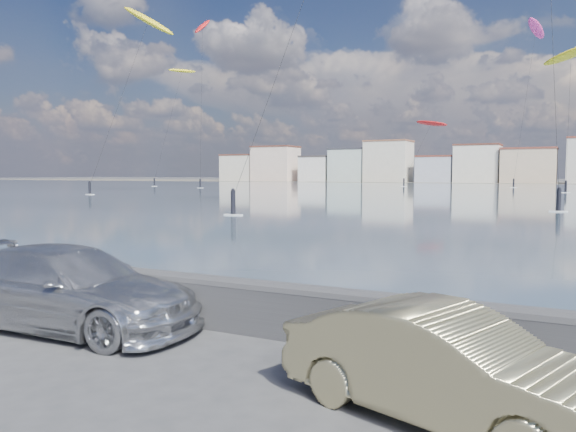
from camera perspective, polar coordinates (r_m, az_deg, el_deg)
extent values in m
plane|color=#333335|center=(9.53, -17.03, -14.78)|extent=(700.00, 700.00, 0.00)
cube|color=#304B53|center=(98.20, 23.17, 2.21)|extent=(500.00, 177.00, 0.00)
cube|color=#4C473D|center=(206.57, 25.13, 3.09)|extent=(500.00, 60.00, 0.00)
cube|color=#28282B|center=(11.41, -7.54, -9.07)|extent=(400.00, 0.35, 0.90)
cylinder|color=#28282B|center=(11.32, -7.56, -6.85)|extent=(400.00, 0.36, 0.36)
cube|color=beige|center=(225.91, -4.75, 4.83)|extent=(14.00, 11.00, 10.00)
cube|color=#562D23|center=(226.01, -4.76, 6.17)|extent=(14.28, 11.22, 0.60)
cube|color=beige|center=(218.21, -1.27, 5.25)|extent=(16.00, 12.00, 13.00)
cube|color=#562D23|center=(218.42, -1.27, 7.04)|extent=(16.32, 12.24, 0.60)
cube|color=white|center=(210.51, 2.95, 4.74)|extent=(11.00, 10.00, 9.00)
cube|color=#383330|center=(210.60, 2.95, 6.04)|extent=(11.22, 10.20, 0.60)
cube|color=#B7C6BC|center=(205.60, 6.28, 5.07)|extent=(13.00, 11.00, 11.50)
cube|color=#2D2D33|center=(205.77, 6.29, 6.76)|extent=(13.26, 11.22, 0.60)
cube|color=beige|center=(200.98, 10.17, 5.41)|extent=(15.00, 12.00, 14.00)
cube|color=brown|center=(201.25, 10.20, 7.48)|extent=(15.30, 12.24, 0.60)
cube|color=#B2B7C6|center=(196.83, 14.78, 4.55)|extent=(12.00, 10.00, 8.50)
cube|color=brown|center=(196.91, 14.80, 5.88)|extent=(12.24, 10.20, 0.60)
cube|color=silver|center=(194.47, 18.70, 4.99)|extent=(14.00, 11.00, 12.00)
cube|color=#562D23|center=(194.67, 18.74, 6.84)|extent=(14.28, 11.22, 0.60)
cube|color=#CCB293|center=(192.86, 23.27, 4.65)|extent=(16.00, 13.00, 10.50)
cube|color=brown|center=(193.00, 23.32, 6.29)|extent=(16.32, 13.26, 0.60)
imported|color=#B4B5BA|center=(12.06, -21.41, -6.83)|extent=(5.76, 2.65, 1.63)
imported|color=tan|center=(7.45, 15.79, -14.44)|extent=(4.57, 2.75, 1.42)
ellipsoid|color=yellow|center=(109.77, 26.82, 14.49)|extent=(10.37, 8.15, 3.38)
cube|color=white|center=(99.60, 26.37, 2.16)|extent=(1.40, 0.42, 0.08)
cylinder|color=black|center=(99.57, 26.38, 2.67)|extent=(0.36, 0.36, 1.70)
sphere|color=black|center=(99.56, 26.40, 3.19)|extent=(0.28, 0.28, 0.28)
cylinder|color=black|center=(104.13, 26.61, 8.97)|extent=(0.05, 8.38, 21.98)
cube|color=white|center=(49.95, 25.77, 0.43)|extent=(1.40, 0.42, 0.08)
cylinder|color=black|center=(49.91, 25.81, 1.46)|extent=(0.36, 0.36, 1.70)
sphere|color=black|center=(49.88, 25.84, 2.50)|extent=(0.28, 0.28, 0.28)
cylinder|color=black|center=(54.78, 25.30, 15.67)|extent=(1.99, 7.54, 25.85)
ellipsoid|color=yellow|center=(94.02, -13.98, 18.69)|extent=(9.50, 3.80, 5.84)
cube|color=white|center=(86.44, -19.48, 2.09)|extent=(1.40, 0.42, 0.08)
cylinder|color=black|center=(86.41, -19.50, 2.69)|extent=(0.36, 0.36, 1.70)
sphere|color=black|center=(86.39, -19.51, 3.29)|extent=(0.28, 0.28, 0.28)
cylinder|color=black|center=(89.26, -16.70, 11.15)|extent=(3.37, 9.60, 25.28)
ellipsoid|color=yellow|center=(153.77, -10.69, 14.29)|extent=(4.76, 9.14, 1.82)
cube|color=white|center=(137.19, -13.41, 2.97)|extent=(1.40, 0.42, 0.08)
cylinder|color=black|center=(137.17, -13.42, 3.35)|extent=(0.36, 0.36, 1.70)
sphere|color=black|center=(137.16, -13.42, 3.72)|extent=(0.28, 0.28, 0.28)
cylinder|color=black|center=(144.78, -12.00, 9.20)|extent=(3.34, 15.69, 28.53)
ellipsoid|color=#E5338C|center=(139.60, 23.90, 17.03)|extent=(4.45, 7.19, 4.71)
cube|color=white|center=(130.20, 21.93, 2.71)|extent=(1.40, 0.42, 0.08)
cylinder|color=black|center=(130.18, 21.94, 3.10)|extent=(0.36, 0.36, 1.70)
sphere|color=black|center=(130.17, 21.95, 3.50)|extent=(0.28, 0.28, 0.28)
cylinder|color=black|center=(133.90, 22.94, 10.39)|extent=(3.15, 6.11, 33.29)
ellipsoid|color=red|center=(131.32, -8.69, 18.51)|extent=(3.55, 6.98, 5.43)
cube|color=white|center=(119.28, -8.90, 2.85)|extent=(1.40, 0.42, 0.08)
cylinder|color=black|center=(119.26, -8.91, 3.28)|extent=(0.36, 0.36, 1.70)
sphere|color=black|center=(119.24, -8.91, 3.71)|extent=(0.28, 0.28, 0.28)
cylinder|color=black|center=(124.21, -8.80, 11.34)|extent=(4.03, 7.10, 34.02)
ellipsoid|color=red|center=(145.84, 14.38, 9.11)|extent=(9.20, 5.45, 2.85)
cube|color=white|center=(133.57, 11.68, 2.96)|extent=(1.40, 0.42, 0.08)
cylinder|color=black|center=(133.55, 11.69, 3.35)|extent=(0.36, 0.36, 1.70)
sphere|color=black|center=(133.54, 11.70, 3.74)|extent=(0.28, 0.28, 0.28)
cylinder|color=black|center=(139.49, 13.09, 6.43)|extent=(3.29, 12.96, 14.22)
cube|color=white|center=(41.44, -5.59, 0.13)|extent=(1.40, 0.42, 0.08)
cylinder|color=black|center=(41.38, -5.60, 1.37)|extent=(0.36, 0.36, 1.70)
sphere|color=black|center=(41.35, -5.61, 2.62)|extent=(0.28, 0.28, 0.28)
cylinder|color=black|center=(48.12, -0.52, 15.71)|extent=(1.02, 14.08, 22.53)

